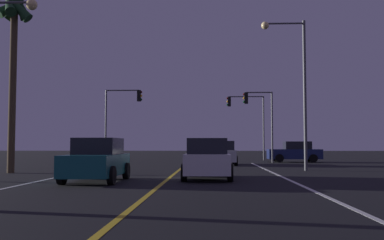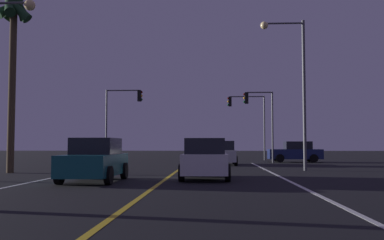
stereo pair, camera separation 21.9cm
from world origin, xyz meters
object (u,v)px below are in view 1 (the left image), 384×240
(car_oncoming, at_px, (97,160))
(street_lamp_right_far, at_px, (295,75))
(traffic_light_near_left, at_px, (123,109))
(car_lead_same_lane, at_px, (207,159))
(car_ahead_far, at_px, (222,153))
(traffic_light_near_right, at_px, (259,111))
(palm_tree_left_mid, at_px, (14,23))
(traffic_light_far_right, at_px, (246,113))
(car_crossing_side, at_px, (295,152))

(car_oncoming, xyz_separation_m, street_lamp_right_far, (9.16, 7.45, 4.51))
(car_oncoming, xyz_separation_m, traffic_light_near_left, (-2.67, 17.73, 3.52))
(car_lead_same_lane, xyz_separation_m, car_ahead_far, (0.97, 12.69, 0.00))
(traffic_light_near_right, bearing_deg, palm_tree_left_mid, 42.69)
(traffic_light_far_right, bearing_deg, car_ahead_far, 74.71)
(street_lamp_right_far, bearing_deg, car_ahead_far, -59.77)
(car_oncoming, distance_m, palm_tree_left_mid, 10.19)
(car_crossing_side, relative_size, traffic_light_far_right, 0.72)
(traffic_light_near_right, distance_m, palm_tree_left_mid, 19.40)
(car_ahead_far, relative_size, car_crossing_side, 1.00)
(street_lamp_right_far, bearing_deg, traffic_light_far_right, -84.91)
(car_ahead_far, xyz_separation_m, traffic_light_near_right, (3.01, 3.60, 3.33))
(car_ahead_far, relative_size, car_oncoming, 1.00)
(car_oncoming, xyz_separation_m, traffic_light_far_right, (7.76, 23.23, 3.58))
(car_oncoming, distance_m, traffic_light_near_right, 19.85)
(car_lead_same_lane, relative_size, traffic_light_near_right, 0.76)
(car_ahead_far, bearing_deg, palm_tree_left_mid, 130.29)
(traffic_light_near_left, xyz_separation_m, palm_tree_left_mid, (-3.05, -12.92, 3.41))
(traffic_light_near_left, height_order, palm_tree_left_mid, palm_tree_left_mid)
(car_oncoming, distance_m, traffic_light_far_right, 24.75)
(street_lamp_right_far, bearing_deg, car_lead_same_lane, 51.03)
(traffic_light_far_right, distance_m, palm_tree_left_mid, 23.08)
(car_lead_same_lane, bearing_deg, car_oncoming, 108.49)
(car_oncoming, height_order, traffic_light_near_left, traffic_light_near_left)
(car_oncoming, xyz_separation_m, palm_tree_left_mid, (-5.73, 4.81, 6.93))
(street_lamp_right_far, bearing_deg, palm_tree_left_mid, 10.06)
(palm_tree_left_mid, bearing_deg, traffic_light_near_right, 42.69)
(car_lead_same_lane, height_order, car_ahead_far, same)
(car_oncoming, height_order, palm_tree_left_mid, palm_tree_left_mid)
(car_crossing_side, height_order, traffic_light_near_right, traffic_light_near_right)
(car_crossing_side, distance_m, traffic_light_near_right, 4.81)
(car_ahead_far, bearing_deg, street_lamp_right_far, -149.77)
(street_lamp_right_far, distance_m, palm_tree_left_mid, 15.31)
(car_lead_same_lane, bearing_deg, street_lamp_right_far, -38.97)
(traffic_light_near_left, xyz_separation_m, traffic_light_far_right, (10.43, 5.50, 0.06))
(car_lead_same_lane, xyz_separation_m, traffic_light_near_right, (3.98, 16.30, 3.33))
(car_lead_same_lane, height_order, car_oncoming, same)
(traffic_light_near_right, xyz_separation_m, traffic_light_far_right, (-0.53, 5.50, 0.25))
(car_ahead_far, bearing_deg, traffic_light_near_left, 65.60)
(traffic_light_near_right, bearing_deg, car_lead_same_lane, 76.26)
(car_oncoming, bearing_deg, car_crossing_side, 149.38)
(car_ahead_far, distance_m, car_oncoming, 15.08)
(traffic_light_near_left, distance_m, traffic_light_far_right, 11.79)
(car_lead_same_lane, bearing_deg, traffic_light_near_left, 23.17)
(car_crossing_side, height_order, street_lamp_right_far, street_lamp_right_far)
(traffic_light_near_left, height_order, traffic_light_far_right, traffic_light_far_right)
(car_ahead_far, height_order, car_oncoming, same)
(traffic_light_far_right, bearing_deg, traffic_light_near_right, 95.46)
(street_lamp_right_far, bearing_deg, car_crossing_side, -100.72)
(palm_tree_left_mid, bearing_deg, street_lamp_right_far, 10.06)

